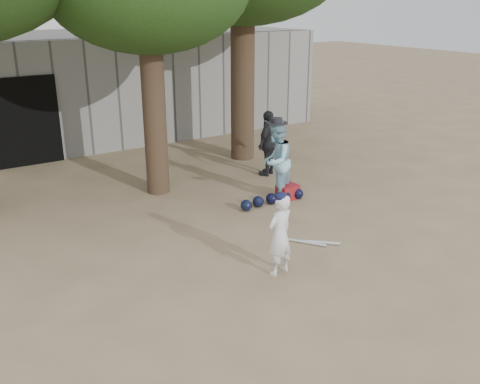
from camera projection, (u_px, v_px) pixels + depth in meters
ground at (244, 278)px, 8.02m from camera, size 70.00×70.00×0.00m
boy_player at (280, 235)px, 7.95m from camera, size 0.51×0.38×1.27m
spectator_blue at (276, 161)px, 10.91m from camera, size 1.01×0.96×1.65m
spectator_dark at (269, 143)px, 12.50m from camera, size 0.97×0.75×1.54m
red_bag at (288, 192)px, 11.16m from camera, size 0.43×0.33×0.30m
back_building at (46, 88)px, 15.60m from camera, size 16.00×5.24×3.00m
helmet_row at (272, 199)px, 10.86m from camera, size 1.51×0.31×0.23m
bat_pile at (312, 242)px, 9.12m from camera, size 0.68×0.70×0.06m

